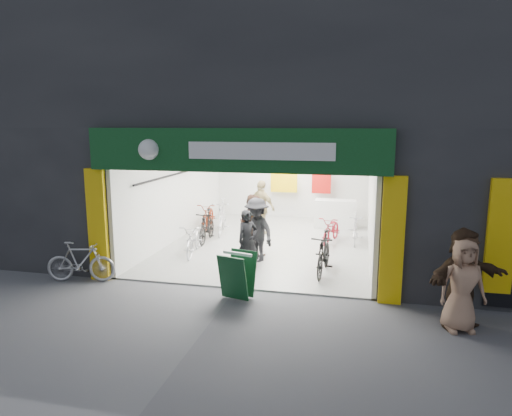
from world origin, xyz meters
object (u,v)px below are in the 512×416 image
(bike_left_front, at_px, (194,239))
(parked_bike, at_px, (81,262))
(bike_right_front, at_px, (324,254))
(sandwich_board, at_px, (238,274))
(pedestrian_near, at_px, (462,285))

(bike_left_front, distance_m, parked_bike, 3.16)
(bike_left_front, bearing_deg, parked_bike, -133.16)
(bike_right_front, bearing_deg, parked_bike, -157.88)
(bike_right_front, relative_size, parked_bike, 1.09)
(bike_right_front, bearing_deg, sandwich_board, -125.45)
(bike_right_front, xyz_separation_m, parked_bike, (-5.39, -1.74, -0.04))
(bike_left_front, bearing_deg, pedestrian_near, -37.78)
(pedestrian_near, height_order, sandwich_board, pedestrian_near)
(bike_right_front, height_order, sandwich_board, bike_right_front)
(pedestrian_near, distance_m, sandwich_board, 4.24)
(bike_right_front, bearing_deg, bike_left_front, 170.56)
(pedestrian_near, bearing_deg, bike_left_front, 136.97)
(bike_left_front, bearing_deg, bike_right_front, -22.86)
(bike_right_front, height_order, parked_bike, bike_right_front)
(bike_left_front, relative_size, pedestrian_near, 1.02)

